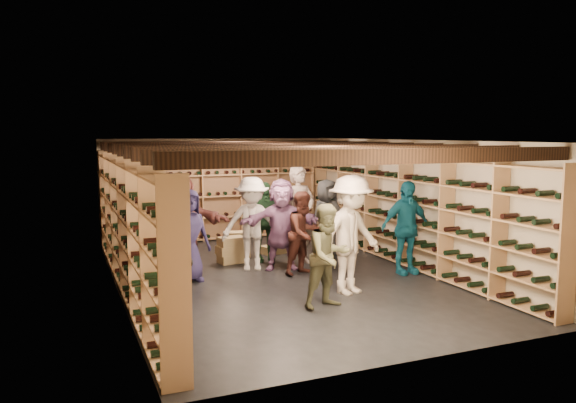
% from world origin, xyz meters
% --- Properties ---
extents(ground, '(8.00, 8.00, 0.00)m').
position_xyz_m(ground, '(0.00, 0.00, 0.00)').
color(ground, black).
rests_on(ground, ground).
extents(walls, '(5.52, 8.02, 2.40)m').
position_xyz_m(walls, '(0.00, 0.00, 1.20)').
color(walls, '#BCAB92').
rests_on(walls, ground).
extents(ceiling, '(5.50, 8.00, 0.01)m').
position_xyz_m(ceiling, '(0.00, 0.00, 2.40)').
color(ceiling, beige).
rests_on(ceiling, walls).
extents(ceiling_joists, '(5.40, 7.12, 0.18)m').
position_xyz_m(ceiling_joists, '(0.00, 0.00, 2.26)').
color(ceiling_joists, black).
rests_on(ceiling_joists, ground).
extents(wine_rack_left, '(0.32, 7.50, 2.15)m').
position_xyz_m(wine_rack_left, '(-2.57, 0.00, 1.08)').
color(wine_rack_left, tan).
rests_on(wine_rack_left, ground).
extents(wine_rack_right, '(0.32, 7.50, 2.15)m').
position_xyz_m(wine_rack_right, '(2.57, 0.00, 1.08)').
color(wine_rack_right, tan).
rests_on(wine_rack_right, ground).
extents(wine_rack_back, '(4.70, 0.30, 2.15)m').
position_xyz_m(wine_rack_back, '(0.00, 3.83, 1.07)').
color(wine_rack_back, tan).
rests_on(wine_rack_back, ground).
extents(crate_stack_left, '(0.58, 0.47, 0.51)m').
position_xyz_m(crate_stack_left, '(-0.19, 1.88, 0.26)').
color(crate_stack_left, tan).
rests_on(crate_stack_left, ground).
extents(crate_stack_right, '(0.54, 0.40, 0.51)m').
position_xyz_m(crate_stack_right, '(-0.49, 1.38, 0.26)').
color(crate_stack_right, tan).
rests_on(crate_stack_right, ground).
extents(crate_loose, '(0.57, 0.46, 0.17)m').
position_xyz_m(crate_loose, '(0.58, 1.86, 0.09)').
color(crate_loose, tan).
rests_on(crate_loose, ground).
extents(person_0, '(0.95, 0.72, 1.76)m').
position_xyz_m(person_0, '(-2.18, -0.80, 0.88)').
color(person_0, black).
rests_on(person_0, ground).
extents(person_2, '(0.84, 0.71, 1.52)m').
position_xyz_m(person_2, '(0.01, -1.88, 0.76)').
color(person_2, brown).
rests_on(person_2, ground).
extents(person_3, '(1.38, 1.06, 1.88)m').
position_xyz_m(person_3, '(0.64, -1.38, 0.94)').
color(person_3, '#C0AC99').
rests_on(person_3, ground).
extents(person_4, '(0.99, 0.42, 1.69)m').
position_xyz_m(person_4, '(2.18, -0.63, 0.84)').
color(person_4, '#125C78').
rests_on(person_4, ground).
extents(person_5, '(1.76, 0.77, 1.83)m').
position_xyz_m(person_5, '(-1.56, 0.87, 0.92)').
color(person_5, brown).
rests_on(person_5, ground).
extents(person_6, '(0.89, 0.70, 1.61)m').
position_xyz_m(person_6, '(-1.57, 0.32, 0.80)').
color(person_6, '#27214B').
rests_on(person_6, ground).
extents(person_7, '(0.78, 0.61, 1.91)m').
position_xyz_m(person_7, '(0.71, 0.79, 0.95)').
color(person_7, gray).
rests_on(person_7, ground).
extents(person_8, '(0.87, 0.77, 1.50)m').
position_xyz_m(person_8, '(0.46, 0.02, 0.75)').
color(person_8, '#421E17').
rests_on(person_8, ground).
extents(person_9, '(1.25, 0.94, 1.73)m').
position_xyz_m(person_9, '(-0.29, 0.70, 0.86)').
color(person_9, beige).
rests_on(person_9, ground).
extents(person_10, '(0.95, 0.46, 1.58)m').
position_xyz_m(person_10, '(0.16, 1.30, 0.79)').
color(person_10, '#234D2E').
rests_on(person_10, ground).
extents(person_11, '(1.65, 0.94, 1.70)m').
position_xyz_m(person_11, '(0.23, 0.52, 0.85)').
color(person_11, '#8D5A8A').
rests_on(person_11, ground).
extents(person_12, '(0.88, 0.68, 1.60)m').
position_xyz_m(person_12, '(1.45, 1.08, 0.80)').
color(person_12, '#37393D').
rests_on(person_12, ground).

